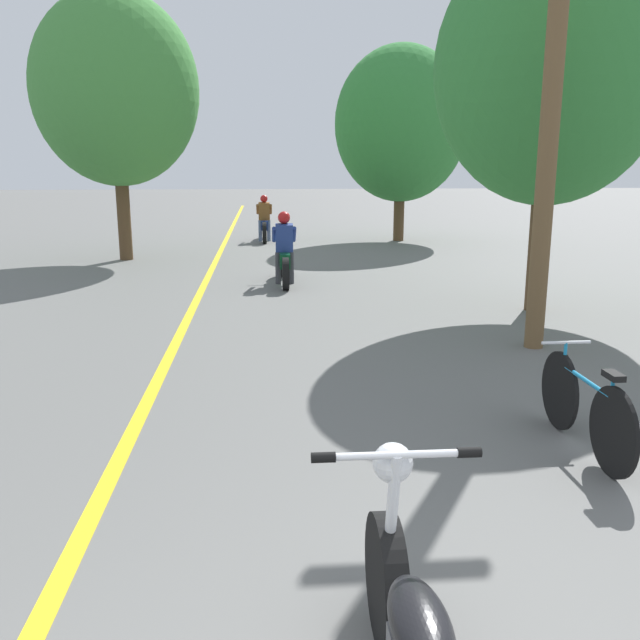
% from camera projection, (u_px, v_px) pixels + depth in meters
% --- Properties ---
extents(lane_stripe_center, '(0.14, 48.00, 0.01)m').
position_uv_depth(lane_stripe_center, '(208.00, 277.00, 14.27)').
color(lane_stripe_center, yellow).
rests_on(lane_stripe_center, ground).
extents(utility_pole, '(1.10, 0.24, 5.94)m').
position_uv_depth(utility_pole, '(551.00, 103.00, 8.18)').
color(utility_pole, brown).
rests_on(utility_pole, ground).
extents(roadside_tree_right_near, '(3.57, 3.21, 5.80)m').
position_uv_depth(roadside_tree_right_near, '(552.00, 70.00, 10.25)').
color(roadside_tree_right_near, '#513A23').
rests_on(roadside_tree_right_near, ground).
extents(roadside_tree_right_far, '(3.96, 3.57, 5.74)m').
position_uv_depth(roadside_tree_right_far, '(401.00, 124.00, 20.09)').
color(roadside_tree_right_far, '#513A23').
rests_on(roadside_tree_right_far, ground).
extents(roadside_tree_left, '(3.90, 3.51, 6.27)m').
position_uv_depth(roadside_tree_left, '(116.00, 90.00, 15.91)').
color(roadside_tree_left, '#513A23').
rests_on(roadside_tree_left, ground).
extents(motorcycle_rider_lead, '(0.50, 2.08, 1.42)m').
position_uv_depth(motorcycle_rider_lead, '(284.00, 256.00, 13.42)').
color(motorcycle_rider_lead, black).
rests_on(motorcycle_rider_lead, ground).
extents(motorcycle_rider_far, '(0.50, 2.03, 1.39)m').
position_uv_depth(motorcycle_rider_far, '(264.00, 224.00, 20.67)').
color(motorcycle_rider_far, black).
rests_on(motorcycle_rider_far, ground).
extents(bicycle_parked, '(0.44, 1.68, 0.83)m').
position_uv_depth(bicycle_parked, '(585.00, 407.00, 5.63)').
color(bicycle_parked, black).
rests_on(bicycle_parked, ground).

